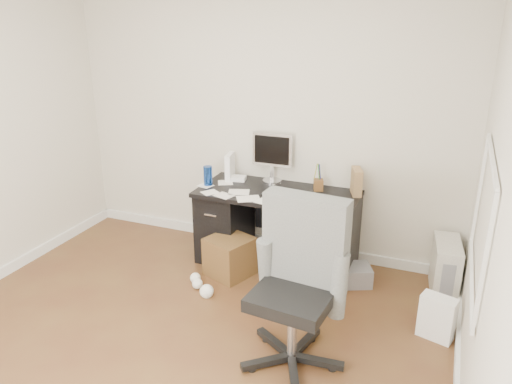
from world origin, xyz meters
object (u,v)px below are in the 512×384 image
lcd_monitor (272,158)px  keyboard (284,196)px  office_chair (293,288)px  wicker_basket (230,256)px  pc_tower (445,267)px  desk (277,226)px

lcd_monitor → keyboard: lcd_monitor is taller
office_chair → wicker_basket: (-0.93, 0.97, -0.42)m
lcd_monitor → pc_tower: lcd_monitor is taller
pc_tower → wicker_basket: size_ratio=1.29×
office_chair → lcd_monitor: bearing=120.5°
keyboard → lcd_monitor: bearing=134.3°
office_chair → pc_tower: office_chair is taller
office_chair → wicker_basket: size_ratio=3.24×
desk → lcd_monitor: 0.67m
lcd_monitor → pc_tower: bearing=-8.1°
office_chair → wicker_basket: office_chair is taller
desk → keyboard: 0.40m
office_chair → pc_tower: 1.73m
office_chair → pc_tower: size_ratio=2.51×
keyboard → wicker_basket: keyboard is taller
lcd_monitor → pc_tower: size_ratio=1.04×
keyboard → wicker_basket: size_ratio=1.12×
lcd_monitor → keyboard: size_ratio=1.20×
desk → lcd_monitor: (-0.15, 0.25, 0.60)m
lcd_monitor → pc_tower: (1.69, -0.20, -0.76)m
pc_tower → wicker_basket: pc_tower is taller
desk → pc_tower: (1.54, 0.06, -0.16)m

